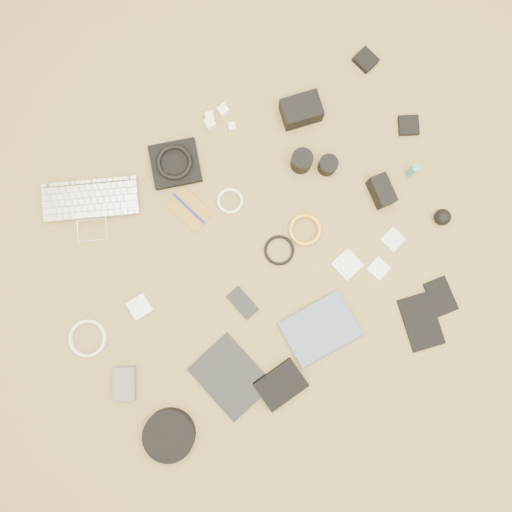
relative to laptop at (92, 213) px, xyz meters
name	(u,v)px	position (x,y,z in m)	size (l,w,h in m)	color
room_shell	(269,154)	(0.46, -0.40, 1.24)	(4.04, 4.04, 2.58)	olive
laptop	(92,213)	(0.00, 0.00, 0.00)	(0.33, 0.23, 0.03)	silver
headphone_pouch	(175,164)	(0.34, 0.03, 0.00)	(0.17, 0.16, 0.03)	black
headphones	(174,162)	(0.34, 0.03, 0.02)	(0.13, 0.13, 0.02)	black
charger_a	(210,116)	(0.52, 0.13, 0.00)	(0.03, 0.03, 0.03)	white
charger_b	(210,123)	(0.51, 0.10, 0.00)	(0.03, 0.03, 0.03)	white
charger_c	(223,110)	(0.57, 0.13, 0.00)	(0.03, 0.03, 0.03)	white
charger_d	(232,127)	(0.58, 0.06, 0.00)	(0.03, 0.03, 0.02)	white
dslr_camera	(301,110)	(0.81, 0.00, 0.03)	(0.14, 0.09, 0.08)	black
lens_pouch	(366,60)	(1.11, 0.07, 0.00)	(0.06, 0.07, 0.03)	black
notebook_olive	(190,209)	(0.31, -0.14, -0.01)	(0.09, 0.14, 0.01)	olive
pen_blue	(189,209)	(0.31, -0.14, 0.00)	(0.01, 0.01, 0.15)	#1419A7
cable_white_a	(230,201)	(0.45, -0.17, -0.01)	(0.09, 0.09, 0.01)	white
lens_a	(302,161)	(0.73, -0.17, 0.03)	(0.07, 0.07, 0.08)	black
lens_b	(328,165)	(0.81, -0.22, 0.02)	(0.07, 0.07, 0.06)	black
card_reader	(409,125)	(1.14, -0.21, 0.00)	(0.07, 0.07, 0.02)	black
power_brick	(140,307)	(0.01, -0.37, 0.00)	(0.07, 0.07, 0.03)	white
cable_white_b	(88,338)	(-0.20, -0.39, -0.01)	(0.13, 0.13, 0.01)	white
cable_black	(279,250)	(0.53, -0.41, -0.01)	(0.11, 0.11, 0.01)	black
cable_yellow	(305,230)	(0.64, -0.38, -0.01)	(0.11, 0.11, 0.01)	gold
flash	(381,191)	(0.93, -0.38, 0.03)	(0.06, 0.11, 0.08)	black
lens_cleaner	(412,170)	(1.06, -0.36, 0.03)	(0.02, 0.02, 0.09)	teal
battery_charger	(125,383)	(-0.14, -0.58, 0.00)	(0.07, 0.11, 0.03)	#56555A
tablet	(231,377)	(0.19, -0.72, -0.01)	(0.19, 0.24, 0.01)	black
phone	(243,303)	(0.33, -0.51, -0.01)	(0.06, 0.11, 0.01)	black
filter_case_left	(347,264)	(0.72, -0.56, -0.01)	(0.08, 0.08, 0.01)	silver
filter_case_mid	(379,268)	(0.81, -0.62, -0.01)	(0.06, 0.06, 0.01)	silver
filter_case_right	(393,239)	(0.90, -0.55, -0.01)	(0.06, 0.06, 0.01)	silver
air_blower	(442,217)	(1.08, -0.56, 0.02)	(0.06, 0.06, 0.06)	black
headphone_case	(169,435)	(-0.08, -0.80, 0.01)	(0.17, 0.17, 0.05)	black
drive_case	(281,384)	(0.33, -0.82, 0.01)	(0.15, 0.11, 0.04)	black
paperback	(333,352)	(0.54, -0.80, 0.00)	(0.18, 0.24, 0.02)	#445873
notebook_black_a	(421,322)	(0.86, -0.84, -0.01)	(0.12, 0.19, 0.01)	black
notebook_black_b	(441,296)	(0.96, -0.80, -0.01)	(0.08, 0.12, 0.01)	black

